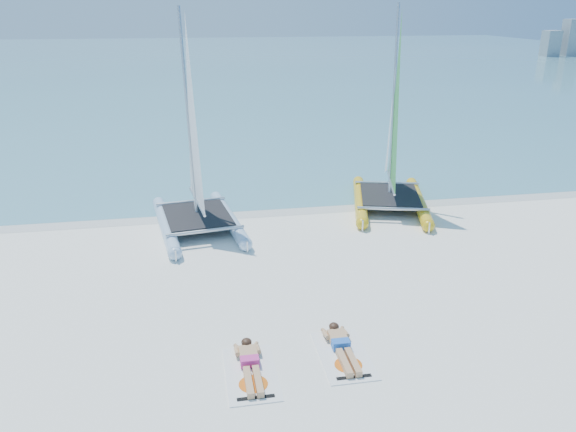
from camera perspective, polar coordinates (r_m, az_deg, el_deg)
name	(u,v)px	position (r m, az deg, el deg)	size (l,w,h in m)	color
ground	(318,279)	(14.87, 3.04, -6.39)	(140.00, 140.00, 0.00)	white
sea	(209,61)	(76.25, -8.04, 15.33)	(140.00, 115.00, 0.01)	#73B1C0
wet_sand_strip	(283,209)	(19.83, -0.52, 0.73)	(140.00, 1.40, 0.01)	silver
catamaran_blue	(194,164)	(17.87, -9.53, 5.20)	(3.12, 5.41, 6.99)	#A6BCDA
catamaran_yellow	(392,142)	(20.29, 10.51, 7.41)	(3.76, 5.71, 7.08)	gold
towel_a	(251,373)	(11.39, -3.76, -15.67)	(1.00, 1.85, 0.02)	white
sunbather_a	(250,363)	(11.49, -3.89, -14.67)	(0.37, 1.73, 0.26)	#DFA675
towel_b	(344,355)	(11.92, 5.67, -13.89)	(1.00, 1.85, 0.02)	white
sunbather_b	(341,345)	(12.01, 5.44, -12.96)	(0.37, 1.73, 0.26)	#DFA675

